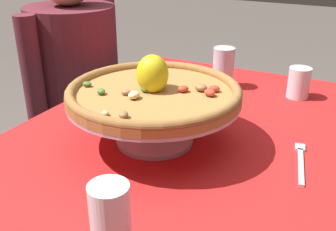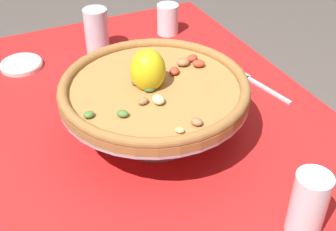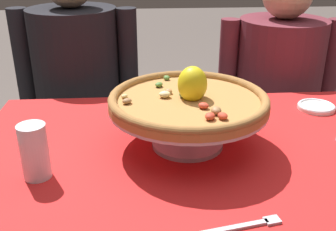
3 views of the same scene
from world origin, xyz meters
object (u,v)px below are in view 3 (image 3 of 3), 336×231
object	(u,v)px
side_plate	(316,107)
diner_right	(275,102)
pizza_stand	(188,117)
diner_left	(80,104)
dinner_fork	(242,226)
pizza	(189,99)
water_glass_side_left	(35,154)

from	to	relation	value
side_plate	diner_right	distance (m)	0.46
pizza_stand	diner_left	distance (m)	0.79
pizza_stand	diner_right	world-z (taller)	diner_right
side_plate	diner_right	size ratio (longest dim) A/B	0.11
side_plate	diner_left	world-z (taller)	diner_left
side_plate	diner_right	xyz separation A→B (m)	(0.02, 0.43, -0.16)
side_plate	dinner_fork	world-z (taller)	side_plate
diner_right	diner_left	bearing A→B (deg)	-179.87
diner_left	dinner_fork	bearing A→B (deg)	-65.43
pizza	diner_left	distance (m)	0.81
water_glass_side_left	dinner_fork	xyz separation A→B (m)	(0.45, -0.22, -0.06)
dinner_fork	diner_right	bearing A→B (deg)	67.78
pizza_stand	dinner_fork	bearing A→B (deg)	-79.04
diner_right	dinner_fork	bearing A→B (deg)	-112.22
water_glass_side_left	dinner_fork	bearing A→B (deg)	-26.10
dinner_fork	diner_left	world-z (taller)	diner_left
diner_left	diner_right	xyz separation A→B (m)	(0.87, 0.00, -0.02)
pizza_stand	water_glass_side_left	world-z (taller)	water_glass_side_left
dinner_fork	diner_left	size ratio (longest dim) A/B	0.16
pizza	water_glass_side_left	distance (m)	0.41
pizza	diner_right	xyz separation A→B (m)	(0.48, 0.66, -0.29)
pizza_stand	side_plate	bearing A→B (deg)	25.76
water_glass_side_left	diner_left	size ratio (longest dim) A/B	0.11
pizza	side_plate	distance (m)	0.53
pizza_stand	diner_right	size ratio (longest dim) A/B	0.37
pizza_stand	water_glass_side_left	size ratio (longest dim) A/B	3.10
diner_left	water_glass_side_left	bearing A→B (deg)	-89.02
water_glass_side_left	diner_right	distance (m)	1.18
pizza_stand	side_plate	distance (m)	0.52
water_glass_side_left	side_plate	distance (m)	0.91
water_glass_side_left	dinner_fork	world-z (taller)	water_glass_side_left
dinner_fork	diner_right	xyz separation A→B (m)	(0.41, 1.01, -0.15)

